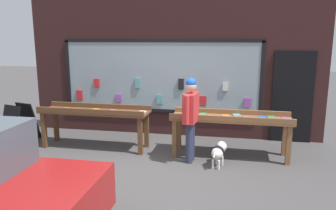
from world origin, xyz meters
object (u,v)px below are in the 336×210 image
at_px(display_table_left, 95,115).
at_px(person_browsing, 191,114).
at_px(sandwich_board_sign, 20,123).
at_px(display_table_right, 231,121).
at_px(small_dog, 219,151).

relative_size(display_table_left, person_browsing, 1.46).
bearing_deg(sandwich_board_sign, display_table_right, 15.48).
bearing_deg(person_browsing, display_table_left, 85.56).
height_order(person_browsing, small_dog, person_browsing).
relative_size(person_browsing, sandwich_board_sign, 1.81).
height_order(person_browsing, sandwich_board_sign, person_browsing).
xyz_separation_m(person_browsing, small_dog, (0.56, -0.14, -0.67)).
bearing_deg(small_dog, display_table_left, 91.90).
relative_size(display_table_left, sandwich_board_sign, 2.64).
distance_m(display_table_left, small_dog, 2.81).
bearing_deg(display_table_right, display_table_left, -179.98).
bearing_deg(person_browsing, display_table_right, -51.86).
height_order(display_table_left, small_dog, display_table_left).
distance_m(display_table_right, small_dog, 0.77).
relative_size(display_table_right, sandwich_board_sign, 2.64).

